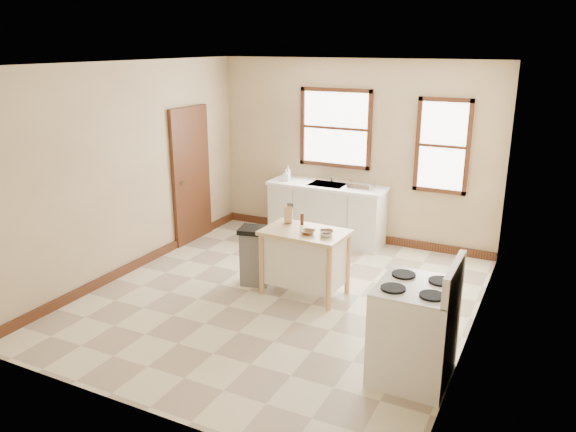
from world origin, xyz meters
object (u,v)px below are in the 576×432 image
object	(u,v)px
bowl_a	(308,232)
gas_stove	(415,319)
soap_bottle_b	(286,175)
bowl_c	(326,235)
kitchen_island	(305,263)
knife_block	(288,215)
trash_bin	(256,256)
pepper_grinder	(302,219)
dish_rack	(361,185)
bowl_b	(326,232)
soap_bottle_a	(288,173)

from	to	relation	value
bowl_a	gas_stove	xyz separation A→B (m)	(1.59, -1.11, -0.25)
soap_bottle_b	bowl_c	distance (m)	2.46
kitchen_island	bowl_a	bearing A→B (deg)	-47.61
knife_block	bowl_a	world-z (taller)	knife_block
trash_bin	bowl_c	bearing A→B (deg)	-18.55
pepper_grinder	bowl_c	world-z (taller)	pepper_grinder
dish_rack	bowl_b	xyz separation A→B (m)	(0.25, -1.94, -0.12)
dish_rack	trash_bin	bearing A→B (deg)	-95.49
knife_block	bowl_c	distance (m)	0.69
pepper_grinder	bowl_a	bearing A→B (deg)	-53.90
kitchen_island	bowl_c	bearing A→B (deg)	-12.47
soap_bottle_b	kitchen_island	size ratio (longest dim) A/B	0.18
soap_bottle_b	knife_block	distance (m)	1.89
kitchen_island	gas_stove	bearing A→B (deg)	-33.29
kitchen_island	knife_block	size ratio (longest dim) A/B	5.09
kitchen_island	trash_bin	size ratio (longest dim) A/B	1.33
bowl_a	bowl_b	size ratio (longest dim) A/B	1.10
knife_block	gas_stove	distance (m)	2.45
dish_rack	bowl_c	distance (m)	2.06
knife_block	pepper_grinder	xyz separation A→B (m)	(0.19, 0.01, -0.03)
soap_bottle_b	bowl_b	size ratio (longest dim) A/B	1.12
pepper_grinder	bowl_a	world-z (taller)	pepper_grinder
knife_block	bowl_b	distance (m)	0.62
soap_bottle_a	soap_bottle_b	xyz separation A→B (m)	(0.00, -0.08, -0.02)
dish_rack	bowl_a	world-z (taller)	dish_rack
soap_bottle_b	gas_stove	size ratio (longest dim) A/B	0.15
knife_block	bowl_b	world-z (taller)	knife_block
soap_bottle_b	gas_stove	xyz separation A→B (m)	(2.87, -3.06, -0.41)
bowl_c	pepper_grinder	bearing A→B (deg)	147.86
kitchen_island	bowl_b	size ratio (longest dim) A/B	6.24
dish_rack	gas_stove	world-z (taller)	gas_stove
soap_bottle_b	kitchen_island	distance (m)	2.29
pepper_grinder	gas_stove	size ratio (longest dim) A/B	0.12
pepper_grinder	bowl_c	distance (m)	0.53
pepper_grinder	gas_stove	xyz separation A→B (m)	(1.80, -1.40, -0.31)
kitchen_island	dish_rack	bearing A→B (deg)	91.89
bowl_a	trash_bin	size ratio (longest dim) A/B	0.23
bowl_c	bowl_b	bearing A→B (deg)	111.45
knife_block	trash_bin	xyz separation A→B (m)	(-0.38, -0.19, -0.55)
soap_bottle_a	bowl_c	xyz separation A→B (m)	(1.51, -2.02, -0.18)
bowl_b	bowl_c	bearing A→B (deg)	-68.55
bowl_a	bowl_b	world-z (taller)	bowl_a
soap_bottle_a	trash_bin	bearing A→B (deg)	-98.85
bowl_b	trash_bin	bearing A→B (deg)	-179.18
dish_rack	gas_stove	bearing A→B (deg)	-47.62
gas_stove	bowl_a	bearing A→B (deg)	145.05
pepper_grinder	gas_stove	distance (m)	2.31
dish_rack	pepper_grinder	bearing A→B (deg)	-80.24
trash_bin	bowl_a	bearing A→B (deg)	-20.82
soap_bottle_b	bowl_a	bearing A→B (deg)	-75.46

